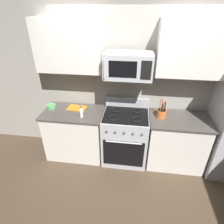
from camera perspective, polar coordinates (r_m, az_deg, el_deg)
ground_plane at (r=3.19m, az=2.82°, el=-21.23°), size 16.00×16.00×0.00m
wall_back at (r=3.24m, az=5.06°, el=8.45°), size 8.00×0.10×2.60m
counter_left at (r=3.47m, az=-11.17°, el=-6.41°), size 1.03×0.64×0.91m
range_oven at (r=3.31m, az=4.03°, el=-7.52°), size 0.76×0.69×1.09m
counter_right at (r=3.40m, az=18.97°, el=-8.57°), size 0.96×0.64×0.91m
microwave at (r=2.76m, az=5.02°, el=14.11°), size 0.70×0.44×0.36m
upper_cabinets_left at (r=3.03m, az=-13.14°, el=19.33°), size 1.02×0.34×0.78m
upper_cabinets_right at (r=2.94m, az=23.51°, el=17.46°), size 0.95×0.34×0.78m
utensil_crock at (r=3.08m, az=15.01°, el=-0.28°), size 0.16×0.16×0.32m
cutting_board at (r=3.31m, az=-10.77°, el=1.22°), size 0.34×0.23×0.02m
bottle_vinegar at (r=3.02m, az=-9.48°, el=-0.08°), size 0.06×0.06×0.18m
prep_bowl at (r=3.44m, az=-18.19°, el=1.71°), size 0.16×0.16×0.06m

